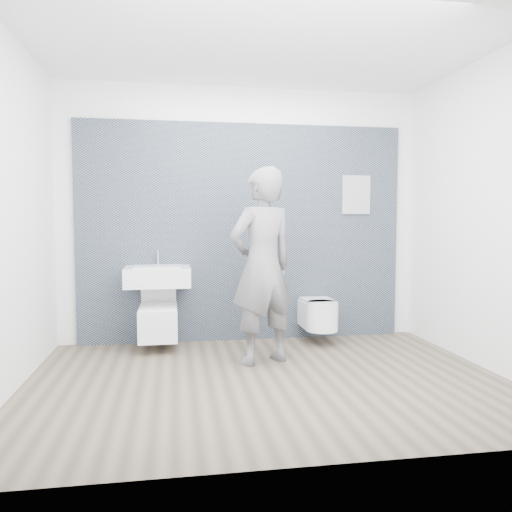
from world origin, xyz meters
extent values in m
plane|color=brown|center=(0.00, 0.00, 0.00)|extent=(4.00, 4.00, 0.00)
plane|color=white|center=(0.00, 1.50, 1.40)|extent=(4.00, 0.00, 4.00)
plane|color=white|center=(0.00, -1.50, 1.40)|extent=(4.00, 0.00, 4.00)
plane|color=white|center=(-2.00, 0.00, 1.40)|extent=(0.00, 3.00, 3.00)
plane|color=white|center=(2.00, 0.00, 1.40)|extent=(0.00, 3.00, 3.00)
plane|color=white|center=(0.00, 0.00, 2.80)|extent=(4.00, 4.00, 0.00)
cube|color=black|center=(0.00, 1.47, 0.00)|extent=(3.60, 0.06, 2.40)
cube|color=white|center=(-0.93, 1.19, 0.76)|extent=(0.67, 0.50, 0.20)
cube|color=silver|center=(-0.93, 1.17, 0.85)|extent=(0.47, 0.33, 0.03)
cylinder|color=silver|center=(-0.93, 1.38, 0.94)|extent=(0.02, 0.02, 0.17)
cylinder|color=silver|center=(-0.93, 1.33, 1.01)|extent=(0.02, 0.11, 0.02)
cylinder|color=silver|center=(-0.93, 1.42, 0.59)|extent=(0.04, 0.04, 0.13)
cube|color=white|center=(-0.93, 1.16, 0.28)|extent=(0.39, 0.56, 0.33)
cylinder|color=silver|center=(-0.93, 1.12, 0.43)|extent=(0.28, 0.28, 0.03)
cube|color=white|center=(-0.93, 1.12, 0.45)|extent=(0.37, 0.45, 0.02)
cube|color=white|center=(-0.93, 1.31, 0.65)|extent=(0.37, 0.18, 0.38)
cube|color=silver|center=(-0.93, 1.41, 0.16)|extent=(0.10, 0.06, 0.08)
cube|color=white|center=(0.79, 1.24, 0.30)|extent=(0.34, 0.40, 0.28)
cylinder|color=white|center=(0.79, 1.04, 0.30)|extent=(0.34, 0.34, 0.28)
cube|color=white|center=(0.79, 1.21, 0.46)|extent=(0.32, 0.38, 0.03)
cylinder|color=white|center=(0.79, 1.02, 0.46)|extent=(0.32, 0.32, 0.03)
cube|color=silver|center=(0.79, 1.41, 0.20)|extent=(0.09, 0.06, 0.08)
cube|color=silver|center=(1.29, 1.43, 0.00)|extent=(0.33, 0.03, 0.44)
imported|color=slate|center=(0.04, 0.51, 0.91)|extent=(0.78, 0.66, 1.82)
camera|label=1|loc=(-0.76, -4.03, 1.33)|focal=35.00mm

